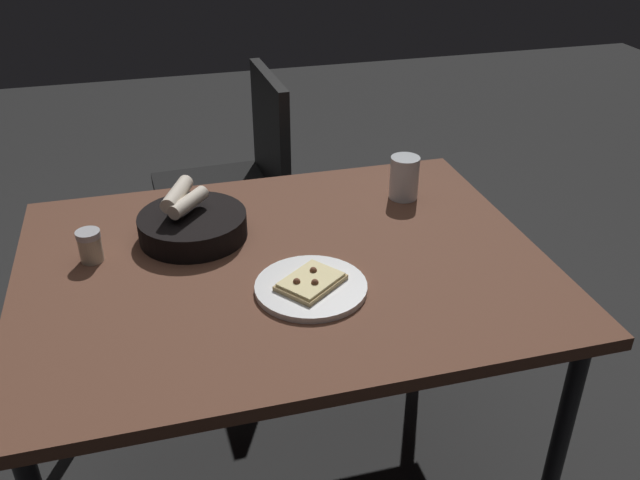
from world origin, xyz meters
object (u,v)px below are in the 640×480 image
pizza_plate (311,286)px  pepper_shaker (90,248)px  chair_near (239,175)px  bread_basket (192,224)px  beer_glass (404,180)px  dining_table (284,281)px

pizza_plate → pepper_shaker: 0.52m
pepper_shaker → chair_near: bearing=-29.1°
pepper_shaker → pizza_plate: bearing=-118.5°
bread_basket → beer_glass: bread_basket is taller
dining_table → pizza_plate: bearing=-166.3°
dining_table → beer_glass: 0.46m
pizza_plate → chair_near: chair_near is taller
pepper_shaker → chair_near: chair_near is taller
pizza_plate → beer_glass: beer_glass is taller
dining_table → pepper_shaker: bearing=75.0°
dining_table → chair_near: bearing=-2.2°
chair_near → pepper_shaker: bearing=150.9°
pepper_shaker → beer_glass: bearing=-81.4°
dining_table → beer_glass: (0.23, -0.38, 0.11)m
bread_basket → pepper_shaker: (-0.05, 0.23, -0.00)m
beer_glass → bread_basket: bearing=96.8°
beer_glass → pepper_shaker: beer_glass is taller
beer_glass → chair_near: (0.70, 0.35, -0.26)m
dining_table → pizza_plate: (-0.13, -0.03, 0.07)m
chair_near → pizza_plate: bearing=179.8°
pizza_plate → pepper_shaker: pepper_shaker is taller
bread_basket → pepper_shaker: bearing=102.7°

